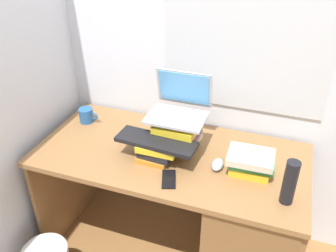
% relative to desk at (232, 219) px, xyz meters
% --- Properties ---
extents(ground_plane, '(6.00, 6.00, 0.00)m').
position_rel_desk_xyz_m(ground_plane, '(-0.37, 0.03, -0.41)').
color(ground_plane, olive).
extents(wall_back, '(6.00, 0.06, 2.60)m').
position_rel_desk_xyz_m(wall_back, '(-0.37, 0.42, 0.89)').
color(wall_back, silver).
rests_on(wall_back, ground).
extents(wall_left, '(0.05, 6.00, 2.60)m').
position_rel_desk_xyz_m(wall_left, '(-1.18, 0.03, 0.89)').
color(wall_left, silver).
rests_on(wall_left, ground).
extents(desk, '(1.45, 0.70, 0.75)m').
position_rel_desk_xyz_m(desk, '(0.00, 0.00, 0.00)').
color(desk, olive).
rests_on(desk, ground).
extents(book_stack_tall, '(0.25, 0.22, 0.18)m').
position_rel_desk_xyz_m(book_stack_tall, '(-0.36, 0.09, 0.44)').
color(book_stack_tall, yellow).
rests_on(book_stack_tall, desk).
extents(book_stack_keyboard_riser, '(0.21, 0.18, 0.10)m').
position_rel_desk_xyz_m(book_stack_keyboard_riser, '(-0.42, -0.05, 0.39)').
color(book_stack_keyboard_riser, orange).
rests_on(book_stack_keyboard_riser, desk).
extents(book_stack_side, '(0.24, 0.18, 0.11)m').
position_rel_desk_xyz_m(book_stack_side, '(0.06, 0.01, 0.40)').
color(book_stack_side, yellow).
rests_on(book_stack_side, desk).
extents(laptop, '(0.31, 0.27, 0.22)m').
position_rel_desk_xyz_m(laptop, '(-0.36, 0.14, 0.58)').
color(laptop, '#B7BABF').
rests_on(laptop, book_stack_tall).
extents(keyboard, '(0.43, 0.17, 0.02)m').
position_rel_desk_xyz_m(keyboard, '(-0.42, -0.05, 0.45)').
color(keyboard, black).
rests_on(keyboard, book_stack_keyboard_riser).
extents(computer_mouse, '(0.06, 0.10, 0.04)m').
position_rel_desk_xyz_m(computer_mouse, '(-0.11, -0.01, 0.36)').
color(computer_mouse, '#A5A8AD').
rests_on(computer_mouse, desk).
extents(mug, '(0.12, 0.09, 0.09)m').
position_rel_desk_xyz_m(mug, '(-0.97, 0.17, 0.38)').
color(mug, '#265999').
rests_on(mug, desk).
extents(water_bottle, '(0.06, 0.06, 0.22)m').
position_rel_desk_xyz_m(water_bottle, '(0.24, -0.15, 0.45)').
color(water_bottle, black).
rests_on(water_bottle, desk).
extents(cell_phone, '(0.11, 0.15, 0.01)m').
position_rel_desk_xyz_m(cell_phone, '(-0.31, -0.19, 0.35)').
color(cell_phone, black).
rests_on(cell_phone, desk).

